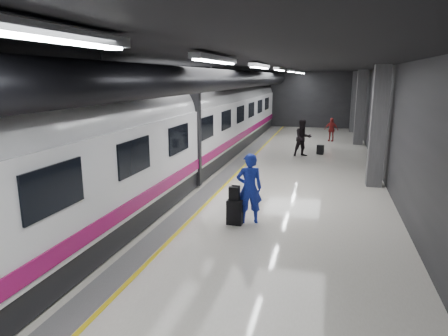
% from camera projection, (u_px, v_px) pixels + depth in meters
% --- Properties ---
extents(ground, '(40.00, 40.00, 0.00)m').
position_uv_depth(ground, '(246.00, 191.00, 14.53)').
color(ground, silver).
rests_on(ground, ground).
extents(platform_hall, '(10.02, 40.02, 4.51)m').
position_uv_depth(platform_hall, '(245.00, 91.00, 14.71)').
color(platform_hall, black).
rests_on(platform_hall, ground).
extents(train, '(3.05, 38.00, 4.05)m').
position_uv_depth(train, '(162.00, 132.00, 14.88)').
color(train, black).
rests_on(train, ground).
extents(traveler_main, '(0.85, 0.69, 2.01)m').
position_uv_depth(traveler_main, '(249.00, 188.00, 11.18)').
color(traveler_main, '#172FB1').
rests_on(traveler_main, ground).
extents(suitcase_main, '(0.44, 0.28, 0.70)m').
position_uv_depth(suitcase_main, '(235.00, 212.00, 11.19)').
color(suitcase_main, black).
rests_on(suitcase_main, ground).
extents(shoulder_bag, '(0.30, 0.17, 0.38)m').
position_uv_depth(shoulder_bag, '(234.00, 194.00, 11.06)').
color(shoulder_bag, black).
rests_on(shoulder_bag, suitcase_main).
extents(traveler_far_a, '(1.18, 1.09, 1.94)m').
position_uv_depth(traveler_far_a, '(303.00, 138.00, 20.74)').
color(traveler_far_a, black).
rests_on(traveler_far_a, ground).
extents(traveler_far_b, '(0.95, 0.60, 1.51)m').
position_uv_depth(traveler_far_b, '(331.00, 129.00, 25.77)').
color(traveler_far_b, maroon).
rests_on(traveler_far_b, ground).
extents(suitcase_far, '(0.39, 0.30, 0.50)m').
position_uv_depth(suitcase_far, '(320.00, 150.00, 21.41)').
color(suitcase_far, black).
rests_on(suitcase_far, ground).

